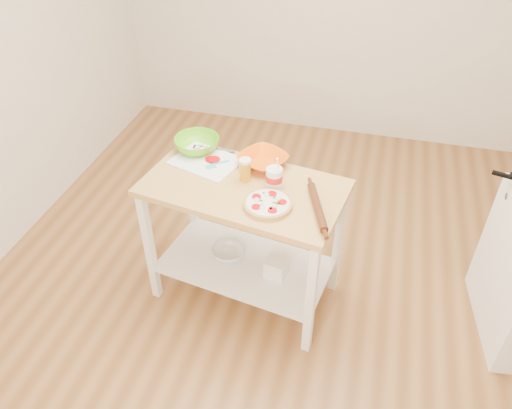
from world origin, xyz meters
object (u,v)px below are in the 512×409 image
at_px(shelf_bin, 276,267).
at_px(pizza, 268,203).
at_px(yogurt_tub, 274,177).
at_px(rolling_pin, 317,207).
at_px(green_bowl, 197,144).
at_px(shelf_glass_bowl, 228,252).
at_px(spatula, 216,164).
at_px(cutting_board, 206,160).
at_px(prep_island, 244,219).
at_px(orange_bowl, 263,160).
at_px(knife, 208,148).
at_px(beer_pint, 245,170).

bearing_deg(shelf_bin, pizza, -109.51).
height_order(yogurt_tub, rolling_pin, yogurt_tub).
relative_size(green_bowl, shelf_glass_bowl, 1.27).
bearing_deg(shelf_bin, spatula, 156.40).
bearing_deg(cutting_board, pizza, -17.52).
relative_size(pizza, shelf_glass_bowl, 1.22).
height_order(cutting_board, shelf_bin, cutting_board).
distance_m(cutting_board, shelf_glass_bowl, 0.65).
bearing_deg(shelf_glass_bowl, shelf_bin, -13.42).
xyz_separation_m(yogurt_tub, shelf_glass_bowl, (-0.30, -0.00, -0.66)).
xyz_separation_m(prep_island, shelf_glass_bowl, (-0.13, 0.04, -0.35)).
bearing_deg(rolling_pin, orange_bowl, 138.08).
bearing_deg(orange_bowl, knife, 169.05).
distance_m(knife, orange_bowl, 0.38).
xyz_separation_m(cutting_board, shelf_bin, (0.51, -0.22, -0.58)).
distance_m(pizza, knife, 0.68).
distance_m(prep_island, cutting_board, 0.43).
bearing_deg(cutting_board, beer_pint, -6.21).
xyz_separation_m(green_bowl, shelf_glass_bowl, (0.27, -0.25, -0.65)).
bearing_deg(spatula, beer_pint, -56.62).
bearing_deg(rolling_pin, shelf_glass_bowl, 164.60).
xyz_separation_m(pizza, cutting_board, (-0.47, 0.33, -0.01)).
relative_size(shelf_glass_bowl, shelf_bin, 1.75).
distance_m(cutting_board, knife, 0.13).
bearing_deg(cutting_board, knife, 120.87).
relative_size(prep_island, pizza, 4.57).
relative_size(green_bowl, shelf_bin, 2.22).
distance_m(rolling_pin, shelf_glass_bowl, 0.87).
xyz_separation_m(orange_bowl, rolling_pin, (0.39, -0.35, -0.01)).
bearing_deg(yogurt_tub, orange_bowl, 120.70).
xyz_separation_m(pizza, shelf_bin, (0.04, 0.11, -0.59)).
distance_m(beer_pint, rolling_pin, 0.49).
bearing_deg(pizza, rolling_pin, 6.71).
xyz_separation_m(rolling_pin, shelf_bin, (-0.23, 0.08, -0.60)).
distance_m(orange_bowl, green_bowl, 0.45).
xyz_separation_m(knife, orange_bowl, (0.38, -0.07, 0.02)).
height_order(beer_pint, shelf_bin, beer_pint).
relative_size(pizza, spatula, 2.19).
xyz_separation_m(beer_pint, shelf_glass_bowl, (-0.12, -0.02, -0.68)).
bearing_deg(rolling_pin, yogurt_tub, 150.21).
bearing_deg(knife, cutting_board, -78.25).
bearing_deg(knife, yogurt_tub, -30.04).
distance_m(spatula, orange_bowl, 0.28).
relative_size(beer_pint, shelf_bin, 1.10).
relative_size(prep_island, beer_pint, 8.88).
xyz_separation_m(green_bowl, beer_pint, (0.39, -0.24, 0.03)).
bearing_deg(rolling_pin, cutting_board, 157.95).
bearing_deg(green_bowl, knife, 11.48).
bearing_deg(orange_bowl, beer_pint, -109.18).
bearing_deg(yogurt_tub, knife, 151.55).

